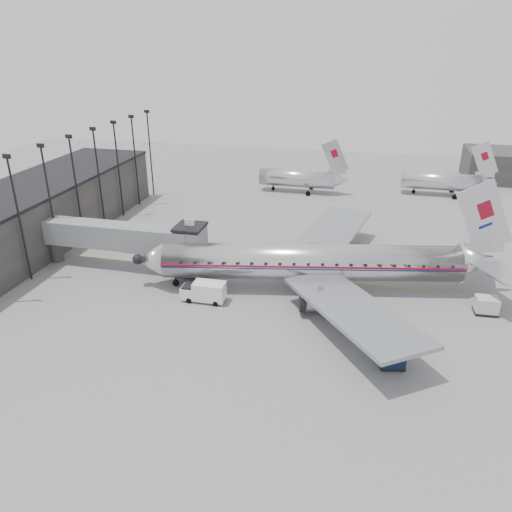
{
  "coord_description": "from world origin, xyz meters",
  "views": [
    {
      "loc": [
        11.59,
        -48.47,
        27.15
      ],
      "look_at": [
        -0.86,
        3.99,
        3.2
      ],
      "focal_mm": 35.0,
      "sensor_mm": 36.0,
      "label": 1
    }
  ],
  "objects": [
    {
      "name": "ground",
      "position": [
        0.0,
        0.0,
        0.0
      ],
      "size": [
        160.0,
        160.0,
        0.0
      ],
      "primitive_type": "plane",
      "color": "slate",
      "rests_on": "ground"
    },
    {
      "name": "terminal",
      "position": [
        -34.0,
        10.0,
        4.0
      ],
      "size": [
        12.0,
        46.0,
        8.0
      ],
      "primitive_type": "cube",
      "color": "#33312E",
      "rests_on": "ground"
    },
    {
      "name": "apron_line",
      "position": [
        3.0,
        6.0,
        0.01
      ],
      "size": [
        60.0,
        0.15,
        0.01
      ],
      "primitive_type": "cube",
      "rotation": [
        0.0,
        0.0,
        1.57
      ],
      "color": "gold",
      "rests_on": "ground"
    },
    {
      "name": "jet_bridge",
      "position": [
        -16.66,
        3.67,
        4.18
      ],
      "size": [
        21.0,
        6.2,
        7.1
      ],
      "color": "slate",
      "rests_on": "ground"
    },
    {
      "name": "floodlight_masts",
      "position": [
        -27.5,
        13.0,
        8.36
      ],
      "size": [
        0.9,
        42.25,
        15.25
      ],
      "color": "black",
      "rests_on": "ground"
    },
    {
      "name": "distant_aircraft_near",
      "position": [
        -1.79,
        42.0,
        2.73
      ],
      "size": [
        16.39,
        3.2,
        10.26
      ],
      "color": "silver",
      "rests_on": "ground"
    },
    {
      "name": "distant_aircraft_mid",
      "position": [
        24.21,
        46.0,
        2.73
      ],
      "size": [
        16.39,
        3.2,
        10.26
      ],
      "color": "silver",
      "rests_on": "ground"
    },
    {
      "name": "airliner",
      "position": [
        6.57,
        3.62,
        3.37
      ],
      "size": [
        41.89,
        38.45,
        13.38
      ],
      "rotation": [
        0.0,
        0.0,
        0.2
      ],
      "color": "silver",
      "rests_on": "ground"
    },
    {
      "name": "service_van",
      "position": [
        -5.3,
        -2.34,
        1.21
      ],
      "size": [
        4.92,
        2.0,
        2.31
      ],
      "rotation": [
        0.0,
        0.0,
        0.01
      ],
      "color": "white",
      "rests_on": "ground"
    },
    {
      "name": "baggage_cart_navy",
      "position": [
        14.88,
        -10.0,
        0.92
      ],
      "size": [
        2.5,
        2.09,
        1.73
      ],
      "rotation": [
        0.0,
        0.0,
        0.21
      ],
      "color": "#0D1935",
      "rests_on": "ground"
    },
    {
      "name": "baggage_cart_white",
      "position": [
        24.7,
        2.0,
        0.99
      ],
      "size": [
        2.47,
        1.93,
        1.87
      ],
      "rotation": [
        0.0,
        0.0,
        0.05
      ],
      "color": "silver",
      "rests_on": "ground"
    },
    {
      "name": "ramp_worker",
      "position": [
        -12.0,
        3.0,
        0.84
      ],
      "size": [
        0.67,
        0.5,
        1.68
      ],
      "primitive_type": "imported",
      "rotation": [
        0.0,
        0.0,
        0.17
      ],
      "color": "yellow",
      "rests_on": "ground"
    }
  ]
}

